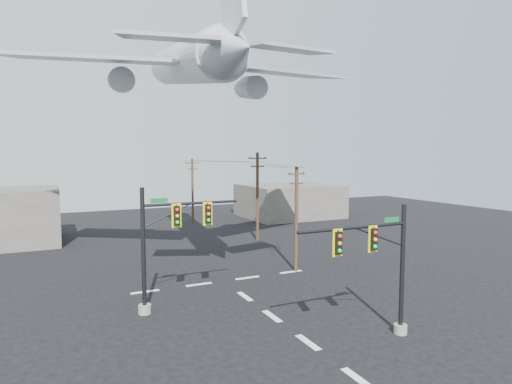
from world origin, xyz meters
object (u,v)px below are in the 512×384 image
signal_mast_near (382,268)px  utility_pole_c (193,189)px  utility_pole_a (296,217)px  signal_mast_far (165,246)px  utility_pole_b (257,194)px  airliner (188,64)px

signal_mast_near → utility_pole_c: bearing=86.4°
utility_pole_a → utility_pole_c: size_ratio=0.95×
signal_mast_far → utility_pole_a: bearing=19.6°
signal_mast_near → signal_mast_far: (-9.26, 9.02, 0.30)m
utility_pole_b → utility_pole_c: (-3.00, 14.95, -0.42)m
utility_pole_a → airliner: 15.83m
signal_mast_far → utility_pole_b: size_ratio=0.78×
utility_pole_c → airliner: airliner is taller
airliner → utility_pole_b: bearing=-47.6°
signal_mast_near → utility_pole_c: size_ratio=0.77×
utility_pole_b → utility_pole_c: size_ratio=1.09×
signal_mast_near → utility_pole_c: utility_pole_c is taller
signal_mast_near → utility_pole_b: 27.18m
utility_pole_a → utility_pole_b: size_ratio=0.87×
utility_pole_a → utility_pole_b: utility_pole_b is taller
signal_mast_near → airliner: (-4.63, 18.87, 13.58)m
signal_mast_near → utility_pole_a: bearing=78.3°
utility_pole_b → airliner: (-10.23, -7.69, 12.17)m
signal_mast_far → signal_mast_near: bearing=-44.2°
airliner → signal_mast_far: bearing=160.2°
signal_mast_near → signal_mast_far: size_ratio=0.91×
signal_mast_far → utility_pole_a: 12.77m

